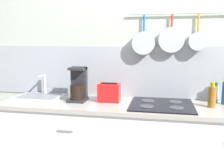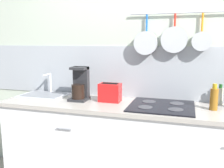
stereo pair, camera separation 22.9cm
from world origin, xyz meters
TOP-DOWN VIEW (x-y plane):
  - wall_back at (0.00, 0.33)m, footprint 7.20×0.15m
  - cabinet_base at (0.00, -0.00)m, footprint 2.73×0.56m
  - countertop at (0.00, 0.00)m, footprint 2.77×0.58m
  - sink_basin at (-1.11, 0.11)m, footprint 0.48×0.35m
  - coffee_maker at (-0.67, 0.04)m, footprint 0.17×0.18m
  - toaster at (-0.37, 0.07)m, footprint 0.22×0.13m
  - cooktop at (0.13, 0.01)m, footprint 0.56×0.53m
  - bottle_olive_oil at (0.55, 0.03)m, footprint 0.07×0.07m
  - bottle_sesame_oil at (0.62, 0.24)m, footprint 0.05×0.05m

SIDE VIEW (x-z plane):
  - cabinet_base at x=0.00m, z-range 0.00..0.86m
  - countertop at x=0.00m, z-range 0.86..0.89m
  - cooktop at x=0.13m, z-range 0.89..0.91m
  - sink_basin at x=-1.11m, z-range 0.80..1.03m
  - bottle_sesame_oil at x=0.62m, z-range 0.88..1.07m
  - toaster at x=-0.37m, z-range 0.89..1.07m
  - bottle_olive_oil at x=0.55m, z-range 0.88..1.10m
  - coffee_maker at x=-0.67m, z-range 0.86..1.19m
  - wall_back at x=0.00m, z-range -0.03..2.57m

